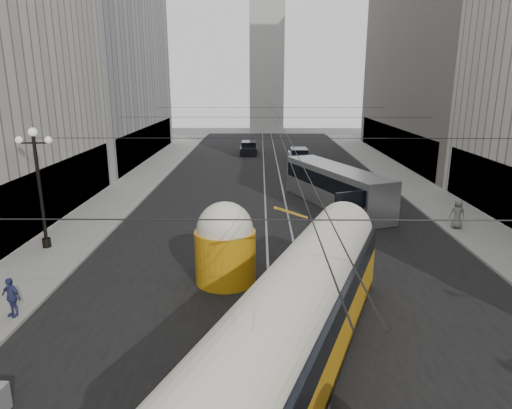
{
  "coord_description": "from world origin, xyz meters",
  "views": [
    {
      "loc": [
        -1.15,
        -4.97,
        8.75
      ],
      "look_at": [
        -1.33,
        15.76,
        3.15
      ],
      "focal_mm": 32.0,
      "sensor_mm": 36.0,
      "label": 1
    }
  ],
  "objects_px": {
    "streetcar": "(296,320)",
    "pedestrian_sidewalk_left": "(11,297)",
    "pedestrian_sidewalk_right": "(457,214)",
    "city_bus": "(336,185)"
  },
  "relations": [
    {
      "from": "pedestrian_sidewalk_right",
      "to": "pedestrian_sidewalk_left",
      "type": "relative_size",
      "value": 1.15
    },
    {
      "from": "pedestrian_sidewalk_left",
      "to": "city_bus",
      "type": "bearing_deg",
      "value": 70.57
    },
    {
      "from": "streetcar",
      "to": "pedestrian_sidewalk_right",
      "type": "relative_size",
      "value": 9.03
    },
    {
      "from": "streetcar",
      "to": "pedestrian_sidewalk_left",
      "type": "relative_size",
      "value": 10.4
    },
    {
      "from": "pedestrian_sidewalk_right",
      "to": "pedestrian_sidewalk_left",
      "type": "bearing_deg",
      "value": 31.98
    },
    {
      "from": "streetcar",
      "to": "pedestrian_sidewalk_left",
      "type": "xyz_separation_m",
      "value": [
        -10.43,
        3.23,
        -0.91
      ]
    },
    {
      "from": "city_bus",
      "to": "pedestrian_sidewalk_left",
      "type": "xyz_separation_m",
      "value": [
        -14.78,
        -16.38,
        -0.65
      ]
    },
    {
      "from": "streetcar",
      "to": "pedestrian_sidewalk_left",
      "type": "height_order",
      "value": "streetcar"
    },
    {
      "from": "pedestrian_sidewalk_right",
      "to": "pedestrian_sidewalk_left",
      "type": "height_order",
      "value": "pedestrian_sidewalk_right"
    },
    {
      "from": "pedestrian_sidewalk_right",
      "to": "streetcar",
      "type": "bearing_deg",
      "value": 57.3
    }
  ]
}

